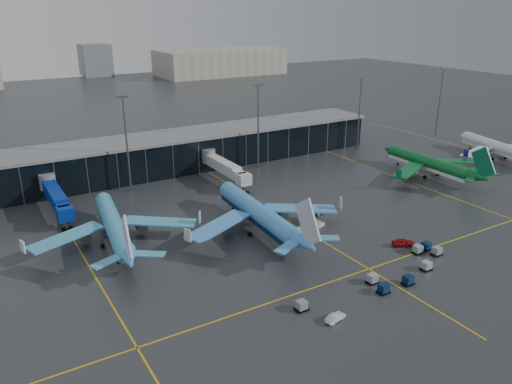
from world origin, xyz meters
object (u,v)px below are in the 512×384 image
airliner_klm_near (258,202)px  airliner_aer_lingus (429,155)px  airliner_ba (497,140)px  baggage_carts (399,270)px  service_van_red (403,242)px  airliner_arkefly (112,214)px  mobile_airstair (316,222)px  service_van_white (335,317)px

airliner_klm_near → airliner_aer_lingus: (62.44, 7.18, -0.62)m
airliner_ba → baggage_carts: airliner_ba is taller
airliner_ba → service_van_red: 80.18m
airliner_ba → airliner_klm_near: bearing=-162.6°
airliner_arkefly → airliner_klm_near: 30.67m
baggage_carts → mobile_airstair: mobile_airstair is taller
airliner_arkefly → airliner_ba: bearing=6.4°
airliner_arkefly → service_van_red: size_ratio=8.74×
airliner_arkefly → service_van_red: bearing=-25.5°
airliner_klm_near → service_van_white: (-7.29, -35.64, -6.08)m
airliner_ba → baggage_carts: bearing=-142.8°
airliner_klm_near → airliner_arkefly: bearing=163.6°
airliner_klm_near → airliner_ba: 96.04m
airliner_aer_lingus → baggage_carts: airliner_aer_lingus is taller
baggage_carts → airliner_aer_lingus: bearing=36.7°
airliner_aer_lingus → baggage_carts: 62.59m
airliner_klm_near → service_van_red: bearing=-42.6°
airliner_aer_lingus → service_van_white: (-69.73, -42.82, -5.46)m
airliner_aer_lingus → airliner_klm_near: bearing=-171.9°
airliner_arkefly → airliner_klm_near: bearing=-12.3°
airliner_ba → mobile_airstair: airliner_ba is taller
airliner_arkefly → mobile_airstair: size_ratio=11.22×
airliner_arkefly → baggage_carts: (41.31, -40.46, -5.52)m
airliner_aer_lingus → service_van_red: 50.64m
airliner_ba → mobile_airstair: (-83.04, -12.65, -5.21)m
airliner_aer_lingus → airliner_ba: 33.28m
mobile_airstair → service_van_white: mobile_airstair is taller
baggage_carts → mobile_airstair: 25.42m
airliner_klm_near → airliner_aer_lingus: airliner_klm_near is taller
service_van_red → service_van_white: 31.85m
airliner_ba → airliner_arkefly: bearing=-168.4°
airliner_aer_lingus → service_van_white: size_ratio=10.49×
airliner_arkefly → airliner_aer_lingus: bearing=5.5°
airliner_ba → baggage_carts: (-83.26, -38.07, -5.22)m
baggage_carts → service_van_white: (-19.74, -5.54, -0.14)m
service_van_white → airliner_klm_near: bearing=-24.1°
airliner_klm_near → airliner_aer_lingus: 62.85m
baggage_carts → service_van_red: baggage_carts is taller
airliner_aer_lingus → airliner_arkefly: bearing=179.6°
baggage_carts → service_van_white: 20.50m
baggage_carts → airliner_arkefly: bearing=135.6°
airliner_arkefly → service_van_white: airliner_arkefly is taller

